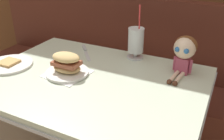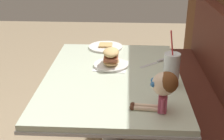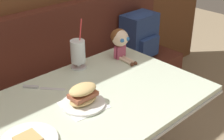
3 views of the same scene
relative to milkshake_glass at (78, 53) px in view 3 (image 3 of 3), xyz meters
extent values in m
cube|color=#512319|center=(-0.10, 0.26, -0.62)|extent=(2.60, 0.48, 0.45)
cube|color=#512319|center=(-0.10, 0.45, -0.12)|extent=(2.60, 0.10, 0.55)
cube|color=beige|center=(-0.10, -0.33, -0.12)|extent=(1.10, 0.80, 0.03)
cube|color=#B7BABF|center=(-0.10, -0.33, -0.14)|extent=(1.11, 0.81, 0.02)
cube|color=tan|center=(-0.58, -0.40, -0.08)|extent=(0.10, 0.10, 0.01)
cylinder|color=silver|center=(0.00, 0.00, -0.10)|extent=(0.10, 0.10, 0.01)
cylinder|color=silver|center=(0.00, 0.00, -0.08)|extent=(0.03, 0.03, 0.03)
cylinder|color=silver|center=(0.00, 0.00, 0.01)|extent=(0.09, 0.09, 0.14)
cylinder|color=pink|center=(0.00, 0.00, 0.00)|extent=(0.08, 0.08, 0.12)
cylinder|color=#DB383D|center=(0.02, -0.01, 0.10)|extent=(0.02, 0.04, 0.22)
cube|color=white|center=(-0.24, -0.34, -0.10)|extent=(0.22, 0.22, 0.00)
cylinder|color=white|center=(-0.24, -0.34, -0.09)|extent=(0.22, 0.22, 0.01)
ellipsoid|color=tan|center=(-0.24, -0.34, -0.07)|extent=(0.15, 0.10, 0.04)
cube|color=#995138|center=(-0.24, -0.34, -0.04)|extent=(0.14, 0.09, 0.02)
ellipsoid|color=tan|center=(-0.24, -0.34, -0.01)|extent=(0.15, 0.10, 0.04)
cube|color=silver|center=(-0.26, -0.10, -0.10)|extent=(0.11, 0.12, 0.00)
cube|color=#B2B5BA|center=(-0.34, -0.01, -0.10)|extent=(0.07, 0.08, 0.01)
cube|color=#B74C6B|center=(0.29, -0.07, -0.06)|extent=(0.07, 0.05, 0.08)
sphere|color=beige|center=(0.29, -0.07, 0.04)|extent=(0.11, 0.11, 0.11)
ellipsoid|color=brown|center=(0.29, -0.06, 0.05)|extent=(0.12, 0.12, 0.10)
sphere|color=#2D6BB2|center=(0.26, -0.12, 0.04)|extent=(0.03, 0.03, 0.03)
sphere|color=#2D6BB2|center=(0.30, -0.12, 0.04)|extent=(0.03, 0.03, 0.03)
cylinder|color=beige|center=(0.26, -0.15, -0.09)|extent=(0.03, 0.12, 0.02)
cylinder|color=beige|center=(0.29, -0.15, -0.09)|extent=(0.03, 0.12, 0.02)
sphere|color=#4C2819|center=(0.26, -0.21, -0.09)|extent=(0.03, 0.03, 0.03)
sphere|color=#4C2819|center=(0.29, -0.21, -0.09)|extent=(0.03, 0.03, 0.03)
cylinder|color=#B74C6B|center=(0.25, -0.07, -0.05)|extent=(0.02, 0.02, 0.07)
cylinder|color=#B74C6B|center=(0.33, -0.08, -0.05)|extent=(0.02, 0.02, 0.07)
cube|color=navy|center=(0.87, 0.28, -0.20)|extent=(0.30, 0.20, 0.38)
cube|color=navy|center=(0.87, 0.16, -0.28)|extent=(0.21, 0.05, 0.17)
ellipsoid|color=navy|center=(0.87, 0.28, -0.02)|extent=(0.29, 0.19, 0.07)
camera|label=1|loc=(0.47, -1.27, 0.50)|focal=40.29mm
camera|label=2|loc=(1.53, -0.24, 0.65)|focal=48.53mm
camera|label=3|loc=(-1.02, -1.39, 0.78)|focal=49.70mm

